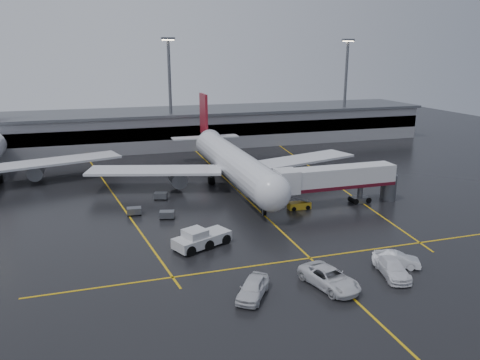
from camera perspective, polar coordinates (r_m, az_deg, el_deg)
name	(u,v)px	position (r m, az deg, el deg)	size (l,w,h in m)	color
ground	(248,200)	(72.60, 1.04, -2.52)	(220.00, 220.00, 0.00)	black
apron_line_centre	(248,200)	(72.59, 1.04, -2.51)	(0.25, 90.00, 0.02)	gold
apron_line_stop	(310,258)	(53.58, 8.56, -9.42)	(60.00, 0.25, 0.02)	gold
apron_line_left	(113,194)	(78.79, -15.28, -1.62)	(0.25, 70.00, 0.02)	gold
apron_line_right	(323,176)	(88.26, 10.13, 0.51)	(0.25, 70.00, 0.02)	gold
terminal	(188,127)	(116.94, -6.41, 6.46)	(122.00, 19.00, 8.60)	gray
light_mast_mid	(170,88)	(109.12, -8.58, 11.12)	(3.00, 1.20, 25.45)	#595B60
light_mast_right	(346,84)	(124.28, 12.80, 11.42)	(3.00, 1.20, 25.45)	#595B60
main_airliner	(231,161)	(80.40, -1.12, 2.38)	(48.80, 45.60, 14.10)	silver
jet_bridge	(337,180)	(70.84, 11.76, 0.01)	(19.90, 3.40, 6.05)	silver
pushback_tractor	(201,239)	(55.66, -4.84, -7.22)	(7.50, 5.39, 2.49)	silver
belt_loader	(299,205)	(69.24, 7.25, -3.09)	(3.35, 1.63, 2.10)	gold
service_van_a	(329,278)	(47.49, 10.88, -11.69)	(3.13, 6.79, 1.89)	silver
service_van_b	(393,268)	(51.33, 18.17, -10.20)	(2.36, 5.81, 1.69)	white
service_van_c	(396,260)	(53.43, 18.57, -9.22)	(1.72, 4.94, 1.63)	white
service_van_d	(253,288)	(45.00, 1.59, -13.05)	(2.17, 5.38, 1.83)	silver
baggage_cart_a	(167,214)	(65.40, -8.92, -4.18)	(2.25, 1.74, 1.12)	#595B60
baggage_cart_b	(134,211)	(67.72, -12.83, -3.70)	(2.08, 1.42, 1.12)	#595B60
baggage_cart_c	(161,196)	(73.95, -9.68, -1.89)	(2.31, 1.87, 1.12)	#595B60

